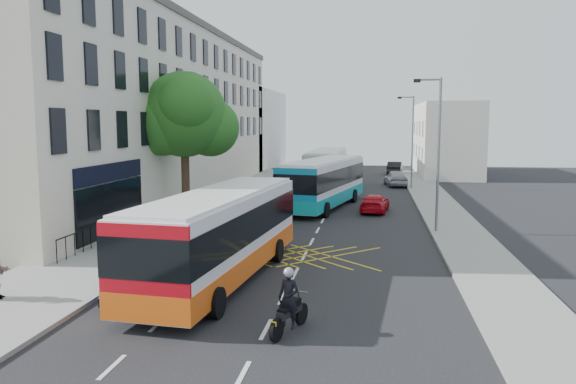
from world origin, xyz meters
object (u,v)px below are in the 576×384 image
at_px(street_tree, 184,115).
at_px(lamp_far, 411,137).
at_px(red_hatchback, 375,203).
at_px(distant_car_dark, 395,168).
at_px(parked_car_blue, 140,273).
at_px(distant_car_silver, 396,178).
at_px(bus_mid, 324,182).
at_px(motorbike, 289,302).
at_px(parked_car_silver, 185,235).
at_px(distant_car_grey, 331,173).
at_px(bus_near, 220,234).
at_px(lamp_near, 437,146).
at_px(bus_far, 326,168).

bearing_deg(street_tree, lamp_far, 49.19).
bearing_deg(red_hatchback, distant_car_dark, -87.96).
bearing_deg(lamp_far, parked_car_blue, -108.94).
bearing_deg(distant_car_silver, street_tree, 48.53).
height_order(bus_mid, motorbike, bus_mid).
bearing_deg(lamp_far, parked_car_silver, -114.65).
relative_size(bus_mid, parked_car_blue, 2.82).
xyz_separation_m(parked_car_blue, distant_car_dark, (10.33, 47.14, -0.01)).
distance_m(red_hatchback, distant_car_grey, 21.65).
relative_size(bus_near, motorbike, 5.87).
distance_m(lamp_far, bus_mid, 13.73).
height_order(lamp_near, motorbike, lamp_near).
relative_size(parked_car_blue, distant_car_dark, 0.98).
distance_m(bus_near, distant_car_grey, 38.35).
height_order(lamp_far, motorbike, lamp_far).
relative_size(distant_car_silver, distant_car_dark, 0.99).
relative_size(parked_car_blue, parked_car_silver, 1.04).
bearing_deg(parked_car_silver, distant_car_grey, 81.35).
bearing_deg(distant_car_silver, bus_mid, 62.25).
xyz_separation_m(lamp_near, motorbike, (-5.51, -15.16, -3.73)).
bearing_deg(motorbike, bus_far, 112.46).
xyz_separation_m(lamp_near, distant_car_dark, (-0.77, 34.80, -3.89)).
xyz_separation_m(distant_car_grey, distant_car_silver, (6.44, -5.43, 0.06)).
bearing_deg(lamp_near, street_tree, 168.60).
xyz_separation_m(lamp_near, distant_car_grey, (-7.59, 28.02, -3.93)).
xyz_separation_m(bus_mid, parked_car_blue, (-4.49, -20.65, -1.03)).
bearing_deg(lamp_far, bus_mid, -119.48).
xyz_separation_m(parked_car_blue, distant_car_silver, (9.95, 34.92, 0.01)).
xyz_separation_m(bus_far, red_hatchback, (4.35, -13.90, -1.20)).
height_order(lamp_far, parked_car_silver, lamp_far).
height_order(street_tree, distant_car_silver, street_tree).
relative_size(bus_far, parked_car_blue, 2.80).
bearing_deg(bus_far, distant_car_dark, 65.84).
xyz_separation_m(distant_car_silver, distant_car_dark, (0.38, 12.21, -0.02)).
xyz_separation_m(bus_near, distant_car_silver, (7.66, 32.88, -1.00)).
relative_size(lamp_near, distant_car_silver, 1.82).
relative_size(red_hatchback, distant_car_grey, 0.82).
xyz_separation_m(motorbike, parked_car_silver, (-6.28, 9.45, -0.20)).
xyz_separation_m(street_tree, lamp_near, (14.71, -2.97, -1.68)).
bearing_deg(lamp_far, bus_near, -106.22).
distance_m(bus_far, parked_car_blue, 33.30).
bearing_deg(distant_car_grey, parked_car_silver, -102.43).
bearing_deg(distant_car_silver, parked_car_silver, 62.55).
distance_m(lamp_near, bus_near, 13.85).
xyz_separation_m(parked_car_silver, distant_car_silver, (10.65, 28.30, 0.06)).
bearing_deg(red_hatchback, lamp_far, -96.45).
bearing_deg(lamp_near, bus_near, -130.57).
xyz_separation_m(lamp_far, bus_near, (-8.81, -30.29, -2.87)).
distance_m(parked_car_silver, distant_car_grey, 33.99).
distance_m(parked_car_silver, distant_car_silver, 30.23).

